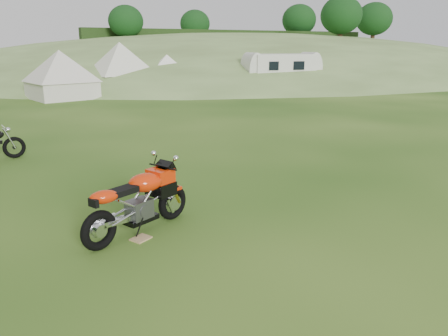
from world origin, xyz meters
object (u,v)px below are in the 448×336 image
sport_motorcycle (138,197)px  plywood_board (141,238)px  tent_mid (121,67)px  tent_right (167,70)px  caravan (281,72)px  tent_left (61,74)px

sport_motorcycle → plywood_board: size_ratio=7.02×
tent_mid → sport_motorcycle: bearing=-112.3°
plywood_board → tent_right: tent_right is taller
tent_mid → caravan: bearing=-33.2°
tent_mid → caravan: 9.80m
sport_motorcycle → caravan: 21.98m
tent_right → tent_mid: bearing=-177.9°
sport_motorcycle → tent_mid: tent_mid is taller
plywood_board → sport_motorcycle: bearing=76.1°
sport_motorcycle → plywood_board: bearing=-126.9°
plywood_board → tent_mid: (5.75, 21.07, 1.38)m
tent_right → sport_motorcycle: bearing=-99.1°
plywood_board → tent_right: bearing=67.4°
sport_motorcycle → tent_left: bearing=61.4°
tent_left → tent_mid: 4.67m
plywood_board → caravan: (14.54, 16.76, 1.10)m
tent_mid → tent_right: tent_mid is taller
sport_motorcycle → caravan: bearing=25.8°
sport_motorcycle → tent_right: (8.47, 20.28, 0.59)m
sport_motorcycle → tent_left: (1.81, 18.24, 0.70)m
sport_motorcycle → caravan: (14.48, 16.53, 0.54)m
tent_right → caravan: size_ratio=0.56×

